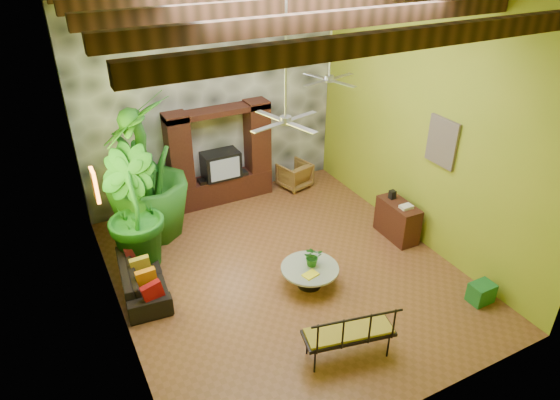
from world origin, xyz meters
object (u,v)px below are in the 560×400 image
wicker_armchair (295,175)px  green_bin (481,293)px  iron_bench (352,332)px  coffee_table (310,274)px  ceiling_fan_front (286,108)px  side_console (397,220)px  entertainment_center (221,163)px  tall_plant_b (131,210)px  sofa (142,276)px  ceiling_fan_back (330,68)px  tall_plant_c (144,169)px  tall_plant_a (140,186)px

wicker_armchair → green_bin: (0.81, -5.27, -0.14)m
iron_bench → coffee_table: bearing=91.5°
ceiling_fan_front → side_console: size_ratio=1.87×
iron_bench → wicker_armchair: bearing=81.9°
entertainment_center → wicker_armchair: entertainment_center is taller
coffee_table → tall_plant_b: bearing=140.3°
tall_plant_b → side_console: bearing=-17.6°
sofa → iron_bench: (2.37, -3.11, 0.27)m
ceiling_fan_front → iron_bench: (0.07, -2.00, -2.86)m
side_console → green_bin: bearing=-88.8°
tall_plant_b → coffee_table: 3.49m
tall_plant_b → ceiling_fan_front: bearing=-41.8°
ceiling_fan_back → tall_plant_b: 4.58m
ceiling_fan_front → tall_plant_b: (-2.18, 1.95, -2.23)m
ceiling_fan_front → sofa: (-2.30, 1.12, -3.13)m
tall_plant_b → tall_plant_c: 1.10m
entertainment_center → ceiling_fan_back: ceiling_fan_back is taller
green_bin → iron_bench: bearing=-179.3°
ceiling_fan_back → tall_plant_a: size_ratio=0.82×
ceiling_fan_back → tall_plant_a: ceiling_fan_back is taller
sofa → tall_plant_c: (0.64, 1.75, 1.24)m
sofa → tall_plant_b: tall_plant_b is taller
ceiling_fan_back → tall_plant_a: (-3.59, 1.28, -2.26)m
sofa → tall_plant_c: bearing=-14.8°
sofa → wicker_armchair: wicker_armchair is taller
iron_bench → green_bin: iron_bench is taller
sofa → tall_plant_c: tall_plant_c is taller
wicker_armchair → iron_bench: 5.67m
entertainment_center → tall_plant_b: tall_plant_b is taller
tall_plant_c → green_bin: size_ratio=7.28×
sofa → side_console: side_console is taller
wicker_armchair → sofa: bearing=12.9°
tall_plant_a → green_bin: bearing=-46.2°
ceiling_fan_back → sofa: ceiling_fan_back is taller
ceiling_fan_front → green_bin: size_ratio=4.46×
sofa → coffee_table: bearing=-110.3°
sofa → ceiling_fan_back: bearing=-77.8°
tall_plant_a → green_bin: tall_plant_a is taller
entertainment_center → wicker_armchair: 1.96m
tall_plant_a → iron_bench: size_ratio=1.57×
wicker_armchair → green_bin: wicker_armchair is taller
ceiling_fan_front → entertainment_center: bearing=86.8°
sofa → side_console: size_ratio=1.90×
tall_plant_c → entertainment_center: bearing=19.9°
ceiling_fan_front → iron_bench: 3.49m
sofa → coffee_table: size_ratio=1.79×
iron_bench → side_console: size_ratio=1.46×
side_console → tall_plant_b: bearing=163.6°
iron_bench → green_bin: size_ratio=3.48×
ceiling_fan_back → side_console: bearing=-49.9°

